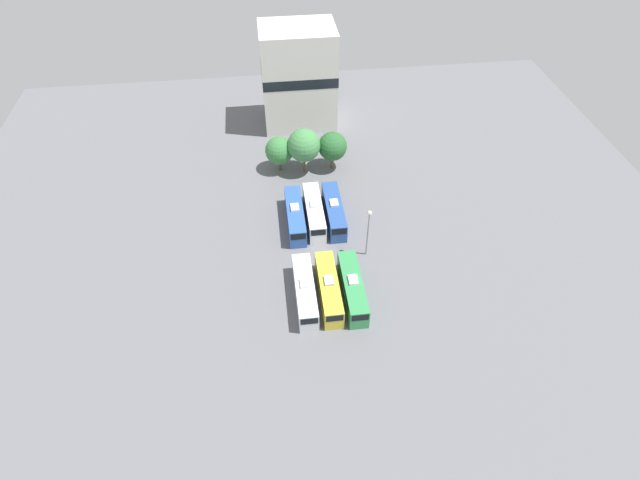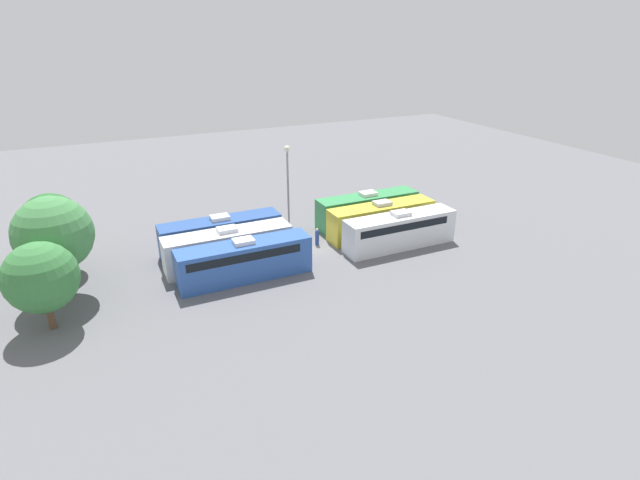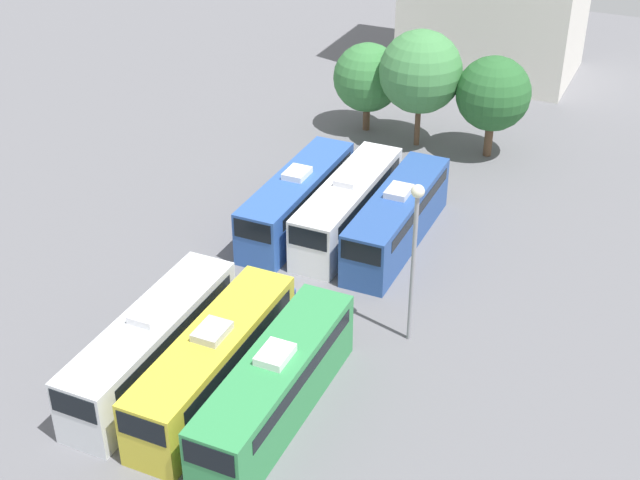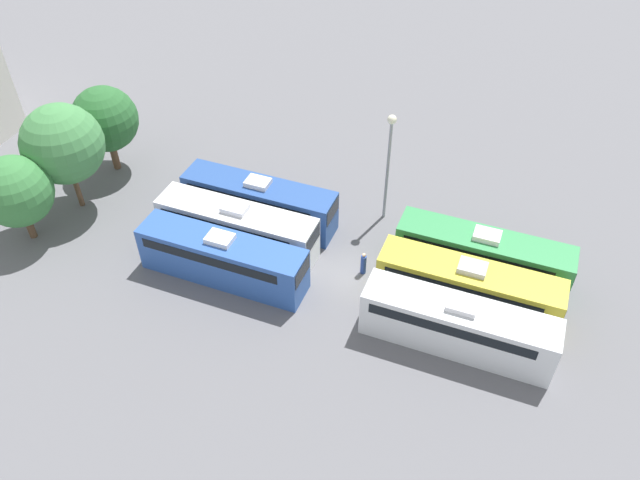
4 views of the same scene
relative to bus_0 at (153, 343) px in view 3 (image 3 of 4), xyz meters
The scene contains 12 objects.
ground_plane 8.11m from the bus_0, 67.85° to the left, with size 112.07×112.07×0.00m, color slate.
bus_0 is the anchor object (origin of this frame).
bus_1 3.09m from the bus_0, ahead, with size 2.46×10.70×3.41m.
bus_2 6.17m from the bus_0, ahead, with size 2.46×10.70×3.41m.
bus_3 14.63m from the bus_0, 89.89° to the left, with size 2.46×10.70×3.41m.
bus_4 15.40m from the bus_0, 79.00° to the left, with size 2.46×10.70×3.41m.
bus_5 16.07m from the bus_0, 68.41° to the left, with size 2.46×10.70×3.41m.
worker_person 7.55m from the bus_0, 61.63° to the left, with size 0.36×0.36×1.64m.
light_pole 12.35m from the bus_0, 36.75° to the left, with size 0.60×0.60×8.11m.
tree_0 28.62m from the bus_0, 92.63° to the left, with size 4.69×4.69×6.17m.
tree_1 27.94m from the bus_0, 84.37° to the left, with size 5.44×5.44×7.89m.
tree_2 29.05m from the bus_0, 74.95° to the left, with size 4.80×4.80×6.72m.
Camera 3 is at (16.40, -32.51, 25.56)m, focal length 50.00 mm.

